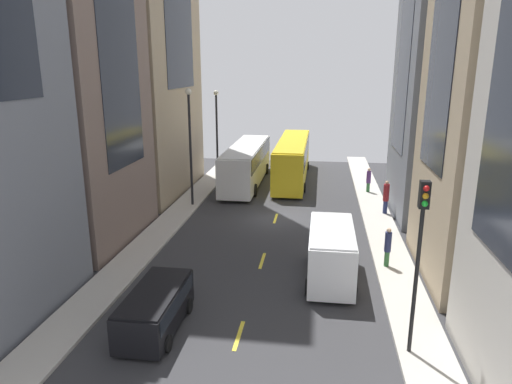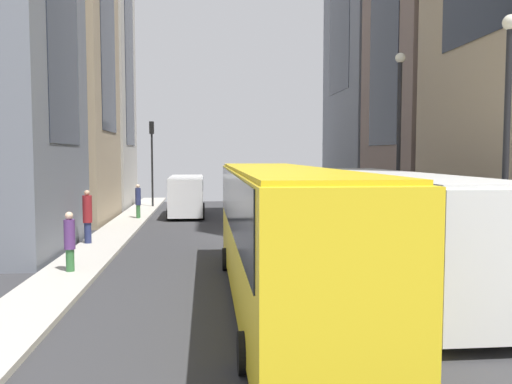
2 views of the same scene
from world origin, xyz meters
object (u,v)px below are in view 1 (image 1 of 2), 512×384
object	(u,v)px
car_black_0	(155,307)
pedestrian_waiting_curb	(369,179)
delivery_van_white	(331,250)
city_bus_white	(247,161)
streetcar_yellow	(293,156)
pedestrian_walking_far	(386,196)
traffic_light_near_corner	(420,237)
pedestrian_crossing_near	(388,246)

from	to	relation	value
car_black_0	pedestrian_waiting_curb	distance (m)	23.42
delivery_van_white	pedestrian_waiting_curb	bearing A→B (deg)	78.72
city_bus_white	streetcar_yellow	world-z (taller)	streetcar_yellow
car_black_0	pedestrian_walking_far	size ratio (longest dim) A/B	1.91
city_bus_white	traffic_light_near_corner	xyz separation A→B (m)	(9.56, -23.37, 2.41)
pedestrian_waiting_curb	car_black_0	bearing A→B (deg)	108.28
pedestrian_crossing_near	traffic_light_near_corner	xyz separation A→B (m)	(-0.14, -7.25, 3.19)
city_bus_white	delivery_van_white	size ratio (longest dim) A/B	2.41
delivery_van_white	pedestrian_waiting_curb	distance (m)	16.30
pedestrian_walking_far	streetcar_yellow	bearing A→B (deg)	149.99
delivery_van_white	car_black_0	size ratio (longest dim) A/B	1.20
pedestrian_waiting_curb	traffic_light_near_corner	xyz separation A→B (m)	(-0.52, -21.58, 3.23)
streetcar_yellow	car_black_0	world-z (taller)	streetcar_yellow
pedestrian_walking_far	pedestrian_waiting_curb	size ratio (longest dim) A/B	1.17
delivery_van_white	pedestrian_crossing_near	bearing A→B (deg)	30.58
pedestrian_waiting_curb	city_bus_white	bearing A→B (deg)	33.17
pedestrian_crossing_near	traffic_light_near_corner	distance (m)	7.92
streetcar_yellow	delivery_van_white	xyz separation A→B (m)	(3.10, -19.89, -0.61)
streetcar_yellow	car_black_0	bearing A→B (deg)	-98.17
city_bus_white	pedestrian_crossing_near	bearing A→B (deg)	-58.98
car_black_0	pedestrian_waiting_curb	bearing A→B (deg)	65.01
pedestrian_walking_far	pedestrian_waiting_curb	xyz separation A→B (m)	(-0.63, 5.52, -0.17)
delivery_van_white	pedestrian_waiting_curb	world-z (taller)	delivery_van_white
car_black_0	pedestrian_crossing_near	distance (m)	11.75
city_bus_white	car_black_0	world-z (taller)	city_bus_white
pedestrian_crossing_near	city_bus_white	bearing A→B (deg)	-174.26
delivery_van_white	pedestrian_crossing_near	world-z (taller)	delivery_van_white
city_bus_white	pedestrian_waiting_curb	bearing A→B (deg)	-10.11
pedestrian_walking_far	traffic_light_near_corner	size ratio (longest dim) A/B	0.37
streetcar_yellow	pedestrian_walking_far	size ratio (longest dim) A/B	6.03
traffic_light_near_corner	streetcar_yellow	bearing A→B (deg)	102.75
car_black_0	traffic_light_near_corner	bearing A→B (deg)	-2.14
city_bus_white	pedestrian_waiting_curb	distance (m)	10.28
pedestrian_walking_far	city_bus_white	bearing A→B (deg)	169.39
city_bus_white	traffic_light_near_corner	bearing A→B (deg)	-67.75
car_black_0	city_bus_white	bearing A→B (deg)	90.47
pedestrian_waiting_curb	delivery_van_white	bearing A→B (deg)	121.99
streetcar_yellow	delivery_van_white	size ratio (longest dim) A/B	2.64
pedestrian_crossing_near	pedestrian_waiting_curb	bearing A→B (deg)	153.17
city_bus_white	delivery_van_white	distance (m)	19.08
streetcar_yellow	pedestrian_crossing_near	world-z (taller)	streetcar_yellow
streetcar_yellow	pedestrian_waiting_curb	xyz separation A→B (m)	(6.29, -3.91, -0.94)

